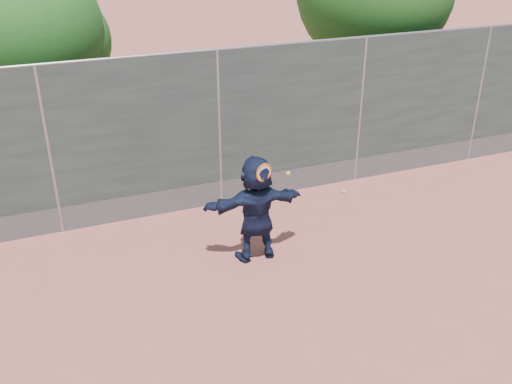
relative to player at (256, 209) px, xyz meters
name	(u,v)px	position (x,y,z in m)	size (l,w,h in m)	color
ground	(298,306)	(0.08, -1.46, -0.89)	(80.00, 80.00, 0.00)	#9E4C42
player	(256,209)	(0.00, 0.00, 0.00)	(1.66, 0.53, 1.79)	#121932
ball_ground	(344,191)	(2.54, 1.54, -0.86)	(0.07, 0.07, 0.07)	#BCDB30
fence	(219,127)	(0.08, 2.04, 0.69)	(20.00, 0.06, 3.03)	#38423D
swing_action	(266,174)	(0.09, -0.19, 0.68)	(0.63, 0.18, 0.51)	#D65414
tree_left	(36,33)	(-2.77, 5.09, 2.05)	(3.15, 3.00, 4.53)	#382314
weed_clump	(238,197)	(0.37, 1.92, -0.76)	(0.68, 0.07, 0.30)	#387226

